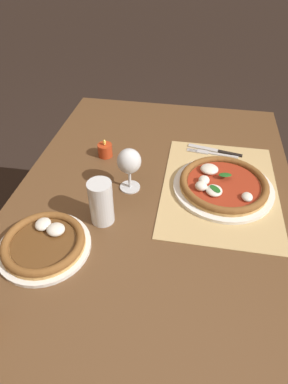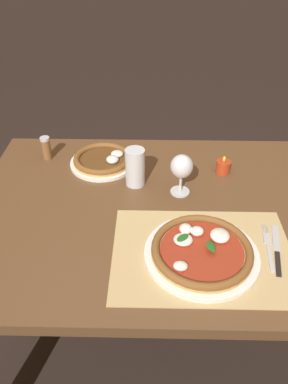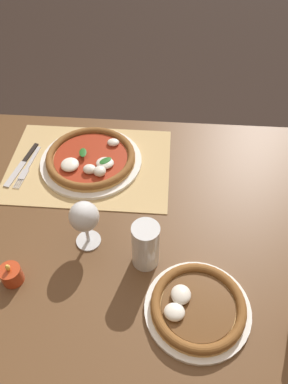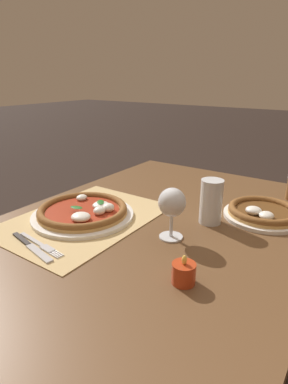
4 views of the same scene
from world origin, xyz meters
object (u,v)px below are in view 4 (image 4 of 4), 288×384
object	(u,v)px
pizza_near	(83,212)
fork	(40,244)
pizza_far	(263,212)
votive_candle	(184,274)
pint_glass	(211,202)
wine_glass	(172,205)
knife	(31,247)

from	to	relation	value
pizza_near	fork	size ratio (longest dim) A/B	1.70
pizza_far	votive_candle	distance (m)	0.48
pizza_near	pint_glass	size ratio (longest dim) A/B	2.35
wine_glass	fork	bearing A→B (deg)	-47.41
pizza_far	pint_glass	world-z (taller)	pint_glass
pint_glass	fork	size ratio (longest dim) A/B	0.72
pint_glass	pizza_near	bearing A→B (deg)	-60.11
wine_glass	fork	size ratio (longest dim) A/B	0.77
pizza_far	votive_candle	size ratio (longest dim) A/B	3.63
pint_glass	pizza_far	bearing A→B (deg)	135.52
knife	votive_candle	bearing A→B (deg)	103.62
pizza_far	fork	size ratio (longest dim) A/B	1.30
fork	votive_candle	size ratio (longest dim) A/B	2.79
pizza_far	fork	distance (m)	0.72
votive_candle	pint_glass	bearing A→B (deg)	-166.13
pint_glass	fork	bearing A→B (deg)	-37.98
pizza_near	votive_candle	xyz separation A→B (m)	(0.13, 0.45, 0.00)
knife	fork	bearing A→B (deg)	153.87
wine_glass	pint_glass	bearing A→B (deg)	162.88
fork	votive_candle	distance (m)	0.42
pizza_far	fork	world-z (taller)	pizza_far
pizza_far	wine_glass	xyz separation A→B (m)	(0.30, -0.18, 0.09)
fork	votive_candle	world-z (taller)	votive_candle
wine_glass	votive_candle	distance (m)	0.23
knife	votive_candle	distance (m)	0.43
pint_glass	knife	bearing A→B (deg)	-37.45
pizza_near	knife	size ratio (longest dim) A/B	1.59
knife	votive_candle	xyz separation A→B (m)	(-0.10, 0.42, 0.02)
pizza_far	votive_candle	bearing A→B (deg)	-5.92
fork	knife	size ratio (longest dim) A/B	0.94
pizza_near	votive_candle	world-z (taller)	votive_candle
pint_glass	wine_glass	bearing A→B (deg)	-17.12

